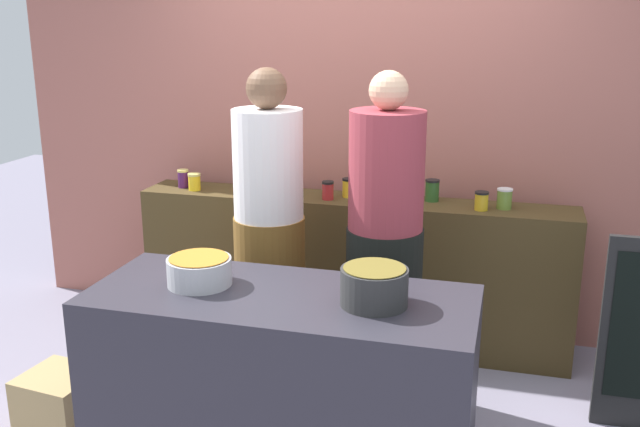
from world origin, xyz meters
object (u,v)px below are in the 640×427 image
object	(u,v)px
preserve_jar_2	(265,184)
cook_with_tongs	(270,246)
preserve_jar_1	(194,182)
preserve_jar_7	(481,201)
preserve_jar_3	(328,190)
cook_in_cap	(384,262)
cooking_pot_center	(374,286)
preserve_jar_0	(183,178)
preserve_jar_8	(504,199)
preserve_jar_4	(348,188)
cooking_pot_left	(199,271)
bread_crate	(61,398)
preserve_jar_5	(389,192)
preserve_jar_6	(432,190)

from	to	relation	value
preserve_jar_2	cook_with_tongs	world-z (taller)	cook_with_tongs
preserve_jar_1	preserve_jar_7	size ratio (longest dim) A/B	1.00
preserve_jar_3	cook_in_cap	bearing A→B (deg)	-53.67
cook_in_cap	preserve_jar_7	bearing A→B (deg)	55.18
preserve_jar_3	cooking_pot_center	size ratio (longest dim) A/B	0.40
preserve_jar_7	cook_with_tongs	xyz separation A→B (m)	(-1.11, -0.54, -0.20)
preserve_jar_0	preserve_jar_3	world-z (taller)	preserve_jar_0
preserve_jar_8	cook_with_tongs	bearing A→B (deg)	-153.84
preserve_jar_3	preserve_jar_4	xyz separation A→B (m)	(0.10, 0.10, 0.00)
preserve_jar_1	cooking_pot_left	bearing A→B (deg)	-64.28
bread_crate	preserve_jar_2	bearing A→B (deg)	65.18
cooking_pot_center	preserve_jar_2	bearing A→B (deg)	124.64
preserve_jar_1	preserve_jar_2	bearing A→B (deg)	10.95
preserve_jar_5	preserve_jar_7	bearing A→B (deg)	-7.03
preserve_jar_4	preserve_jar_3	bearing A→B (deg)	-137.34
cook_with_tongs	cook_in_cap	size ratio (longest dim) A/B	1.00
preserve_jar_4	bread_crate	xyz separation A→B (m)	(-1.18, -1.38, -0.87)
preserve_jar_8	cook_with_tongs	world-z (taller)	cook_with_tongs
cook_in_cap	preserve_jar_4	bearing A→B (deg)	116.41
preserve_jar_2	preserve_jar_7	xyz separation A→B (m)	(1.36, -0.09, 0.00)
preserve_jar_1	preserve_jar_5	size ratio (longest dim) A/B	0.96
preserve_jar_4	cook_with_tongs	xyz separation A→B (m)	(-0.30, -0.64, -0.20)
preserve_jar_4	preserve_jar_1	bearing A→B (deg)	-174.77
preserve_jar_3	cook_in_cap	world-z (taller)	cook_in_cap
bread_crate	preserve_jar_6	bearing A→B (deg)	39.92
cook_with_tongs	bread_crate	xyz separation A→B (m)	(-0.89, -0.75, -0.67)
preserve_jar_7	preserve_jar_8	xyz separation A→B (m)	(0.13, 0.07, 0.01)
preserve_jar_6	cook_in_cap	bearing A→B (deg)	-100.78
preserve_jar_2	preserve_jar_4	bearing A→B (deg)	0.44
preserve_jar_0	preserve_jar_3	distance (m)	0.99
preserve_jar_8	cook_in_cap	size ratio (longest dim) A/B	0.07
preserve_jar_4	preserve_jar_6	xyz separation A→B (m)	(0.51, 0.03, 0.01)
preserve_jar_0	preserve_jar_8	size ratio (longest dim) A/B	0.99
preserve_jar_4	preserve_jar_7	xyz separation A→B (m)	(0.81, -0.10, -0.00)
preserve_jar_4	cook_in_cap	world-z (taller)	cook_in_cap
preserve_jar_6	preserve_jar_3	bearing A→B (deg)	-167.97
preserve_jar_6	cooking_pot_center	xyz separation A→B (m)	(-0.06, -1.48, -0.07)
preserve_jar_5	cook_with_tongs	size ratio (longest dim) A/B	0.06
preserve_jar_3	cook_with_tongs	world-z (taller)	cook_with_tongs
preserve_jar_5	cooking_pot_center	bearing A→B (deg)	-82.46
preserve_jar_7	cook_with_tongs	world-z (taller)	cook_with_tongs
preserve_jar_1	preserve_jar_4	bearing A→B (deg)	5.23
preserve_jar_0	preserve_jar_5	bearing A→B (deg)	0.57
preserve_jar_5	preserve_jar_8	world-z (taller)	preserve_jar_8
preserve_jar_7	cooking_pot_left	distance (m)	1.77
preserve_jar_6	preserve_jar_4	bearing A→B (deg)	-176.10
preserve_jar_1	cooking_pot_left	xyz separation A→B (m)	(0.64, -1.33, -0.07)
preserve_jar_1	preserve_jar_7	world-z (taller)	same
preserve_jar_8	preserve_jar_5	bearing A→B (deg)	179.82
preserve_jar_5	bread_crate	world-z (taller)	preserve_jar_5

